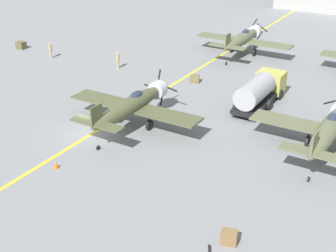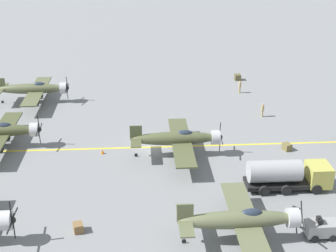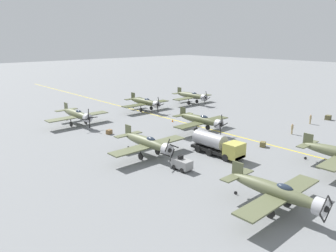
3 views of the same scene
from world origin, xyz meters
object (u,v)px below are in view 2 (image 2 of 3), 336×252
object	(u,v)px
ground_crew_walking	(262,110)
supply_crate_mid_lane	(287,147)
traffic_cone	(102,151)
supply_crate_outboard	(238,77)
supply_crate_by_tanker	(78,228)
airplane_mid_center	(178,139)
tow_tractor	(321,228)
fuel_tanker	(288,174)
airplane_near_left	(34,89)
airplane_mid_right	(242,220)
ground_crew_inspecting	(240,86)

from	to	relation	value
ground_crew_walking	supply_crate_mid_lane	bearing A→B (deg)	2.34
traffic_cone	supply_crate_outboard	bearing A→B (deg)	140.92
supply_crate_by_tanker	traffic_cone	xyz separation A→B (m)	(-13.89, 1.07, -0.10)
airplane_mid_center	tow_tractor	xyz separation A→B (m)	(14.90, 10.39, -1.22)
airplane_mid_center	fuel_tanker	world-z (taller)	airplane_mid_center
airplane_mid_center	airplane_near_left	distance (m)	25.40
fuel_tanker	traffic_cone	world-z (taller)	fuel_tanker
supply_crate_outboard	traffic_cone	size ratio (longest dim) A/B	2.03
airplane_mid_right	fuel_tanker	size ratio (longest dim) A/B	1.50
ground_crew_walking	supply_crate_outboard	distance (m)	15.21
tow_tractor	supply_crate_mid_lane	size ratio (longest dim) A/B	2.81
airplane_mid_right	ground_crew_inspecting	world-z (taller)	airplane_mid_right
fuel_tanker	supply_crate_outboard	size ratio (longest dim) A/B	7.18
airplane_mid_right	tow_tractor	bearing A→B (deg)	87.05
airplane_near_left	supply_crate_by_tanker	distance (m)	31.70
airplane_mid_right	tow_tractor	world-z (taller)	airplane_mid_right
traffic_cone	supply_crate_mid_lane	bearing A→B (deg)	88.99
fuel_tanker	tow_tractor	world-z (taller)	fuel_tanker
airplane_near_left	fuel_tanker	world-z (taller)	airplane_near_left
supply_crate_by_tanker	traffic_cone	world-z (taller)	supply_crate_by_tanker
fuel_tanker	supply_crate_mid_lane	distance (m)	8.38
ground_crew_walking	supply_crate_outboard	xyz separation A→B (m)	(-15.20, -0.18, -0.54)
supply_crate_by_tanker	supply_crate_outboard	bearing A→B (deg)	151.37
airplane_mid_center	airplane_near_left	xyz separation A→B (m)	(-17.24, -18.65, -0.00)
fuel_tanker	airplane_near_left	bearing A→B (deg)	-130.91
supply_crate_by_tanker	supply_crate_outboard	distance (m)	43.70
fuel_tanker	traffic_cone	distance (m)	19.94
airplane_near_left	ground_crew_walking	size ratio (longest dim) A/B	6.54
airplane_near_left	ground_crew_walking	world-z (taller)	airplane_near_left
ground_crew_inspecting	supply_crate_by_tanker	distance (m)	38.07
airplane_near_left	supply_crate_by_tanker	bearing A→B (deg)	5.47
airplane_mid_right	ground_crew_inspecting	distance (m)	35.13
airplane_mid_right	ground_crew_walking	distance (m)	26.49
airplane_near_left	supply_crate_mid_lane	bearing A→B (deg)	49.87
airplane_near_left	ground_crew_inspecting	world-z (taller)	airplane_near_left
airplane_near_left	traffic_cone	xyz separation A→B (m)	(16.36, 10.41, -1.74)
ground_crew_walking	traffic_cone	xyz separation A→B (m)	(9.27, -20.06, -0.73)
airplane_mid_center	supply_crate_mid_lane	world-z (taller)	airplane_mid_center
ground_crew_inspecting	supply_crate_mid_lane	xyz separation A→B (m)	(18.83, 1.48, -0.62)
fuel_tanker	supply_crate_outboard	bearing A→B (deg)	176.87
ground_crew_inspecting	traffic_cone	world-z (taller)	ground_crew_inspecting
supply_crate_by_tanker	airplane_mid_right	bearing A→B (deg)	81.06
airplane_near_left	supply_crate_outboard	xyz separation A→B (m)	(-8.10, 30.28, -1.55)
airplane_mid_center	tow_tractor	bearing A→B (deg)	32.43
tow_tractor	traffic_cone	world-z (taller)	tow_tractor
ground_crew_walking	ground_crew_inspecting	distance (m)	9.27
fuel_tanker	tow_tractor	size ratio (longest dim) A/B	3.08
fuel_tanker	airplane_mid_center	bearing A→B (deg)	-127.10
airplane_mid_center	supply_crate_mid_lane	distance (m)	12.33
airplane_mid_right	airplane_near_left	bearing A→B (deg)	-149.69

